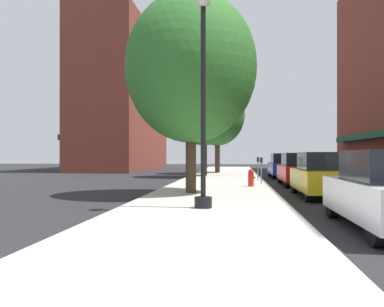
{
  "coord_description": "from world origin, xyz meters",
  "views": [
    {
      "loc": [
        0.86,
        -4.77,
        1.57
      ],
      "look_at": [
        -1.58,
        17.39,
        1.63
      ],
      "focal_mm": 37.99,
      "sensor_mm": 36.0,
      "label": 1
    }
  ],
  "objects_px": {
    "lamppost": "(203,95)",
    "tree_near": "(217,115)",
    "tree_far": "(204,109)",
    "parking_meter_near": "(258,166)",
    "car_red": "(299,170)",
    "parking_meter_far": "(261,167)",
    "car_yellow": "(323,175)",
    "fire_hydrant": "(251,178)",
    "car_blue": "(284,166)",
    "tree_mid": "(191,68)"
  },
  "relations": [
    {
      "from": "lamppost",
      "to": "tree_near",
      "type": "distance_m",
      "value": 22.12
    },
    {
      "from": "fire_hydrant",
      "to": "parking_meter_near",
      "type": "relative_size",
      "value": 0.6
    },
    {
      "from": "tree_far",
      "to": "car_blue",
      "type": "height_order",
      "value": "tree_far"
    },
    {
      "from": "car_red",
      "to": "fire_hydrant",
      "type": "bearing_deg",
      "value": -138.12
    },
    {
      "from": "tree_mid",
      "to": "tree_near",
      "type": "bearing_deg",
      "value": 89.43
    },
    {
      "from": "lamppost",
      "to": "parking_meter_far",
      "type": "height_order",
      "value": "lamppost"
    },
    {
      "from": "tree_mid",
      "to": "car_blue",
      "type": "relative_size",
      "value": 1.78
    },
    {
      "from": "fire_hydrant",
      "to": "car_blue",
      "type": "height_order",
      "value": "car_blue"
    },
    {
      "from": "car_blue",
      "to": "tree_near",
      "type": "bearing_deg",
      "value": 131.38
    },
    {
      "from": "parking_meter_near",
      "to": "car_yellow",
      "type": "distance_m",
      "value": 8.02
    },
    {
      "from": "parking_meter_far",
      "to": "car_yellow",
      "type": "height_order",
      "value": "car_yellow"
    },
    {
      "from": "lamppost",
      "to": "tree_near",
      "type": "xyz_separation_m",
      "value": [
        -0.66,
        22.05,
        1.63
      ]
    },
    {
      "from": "tree_near",
      "to": "fire_hydrant",
      "type": "bearing_deg",
      "value": -81.25
    },
    {
      "from": "parking_meter_near",
      "to": "parking_meter_far",
      "type": "distance_m",
      "value": 3.08
    },
    {
      "from": "tree_far",
      "to": "car_blue",
      "type": "distance_m",
      "value": 6.68
    },
    {
      "from": "fire_hydrant",
      "to": "tree_mid",
      "type": "relative_size",
      "value": 0.1
    },
    {
      "from": "tree_far",
      "to": "car_red",
      "type": "relative_size",
      "value": 1.68
    },
    {
      "from": "lamppost",
      "to": "parking_meter_far",
      "type": "xyz_separation_m",
      "value": [
        2.09,
        9.01,
        -2.25
      ]
    },
    {
      "from": "fire_hydrant",
      "to": "parking_meter_near",
      "type": "bearing_deg",
      "value": 83.01
    },
    {
      "from": "lamppost",
      "to": "parking_meter_near",
      "type": "relative_size",
      "value": 4.5
    },
    {
      "from": "parking_meter_far",
      "to": "car_yellow",
      "type": "distance_m",
      "value": 5.09
    },
    {
      "from": "tree_far",
      "to": "tree_near",
      "type": "bearing_deg",
      "value": 82.34
    },
    {
      "from": "fire_hydrant",
      "to": "car_blue",
      "type": "relative_size",
      "value": 0.18
    },
    {
      "from": "lamppost",
      "to": "tree_mid",
      "type": "relative_size",
      "value": 0.77
    },
    {
      "from": "tree_near",
      "to": "tree_mid",
      "type": "bearing_deg",
      "value": -90.57
    },
    {
      "from": "tree_mid",
      "to": "tree_far",
      "type": "xyz_separation_m",
      "value": [
        -0.5,
        12.63,
        -0.13
      ]
    },
    {
      "from": "car_yellow",
      "to": "car_blue",
      "type": "height_order",
      "value": "same"
    },
    {
      "from": "tree_near",
      "to": "parking_meter_far",
      "type": "bearing_deg",
      "value": -78.1
    },
    {
      "from": "fire_hydrant",
      "to": "car_red",
      "type": "distance_m",
      "value": 3.38
    },
    {
      "from": "lamppost",
      "to": "fire_hydrant",
      "type": "bearing_deg",
      "value": 78.58
    },
    {
      "from": "tree_mid",
      "to": "car_blue",
      "type": "distance_m",
      "value": 13.99
    },
    {
      "from": "lamppost",
      "to": "car_blue",
      "type": "xyz_separation_m",
      "value": [
        4.04,
        16.84,
        -2.39
      ]
    },
    {
      "from": "parking_meter_near",
      "to": "car_blue",
      "type": "height_order",
      "value": "car_blue"
    },
    {
      "from": "parking_meter_near",
      "to": "car_blue",
      "type": "relative_size",
      "value": 0.3
    },
    {
      "from": "parking_meter_far",
      "to": "car_red",
      "type": "relative_size",
      "value": 0.3
    },
    {
      "from": "car_red",
      "to": "car_blue",
      "type": "height_order",
      "value": "same"
    },
    {
      "from": "tree_near",
      "to": "car_red",
      "type": "distance_m",
      "value": 13.59
    },
    {
      "from": "car_blue",
      "to": "parking_meter_near",
      "type": "bearing_deg",
      "value": -112.99
    },
    {
      "from": "tree_far",
      "to": "lamppost",
      "type": "bearing_deg",
      "value": -85.51
    },
    {
      "from": "car_red",
      "to": "tree_far",
      "type": "bearing_deg",
      "value": 126.94
    },
    {
      "from": "tree_far",
      "to": "parking_meter_near",
      "type": "bearing_deg",
      "value": -55.09
    },
    {
      "from": "parking_meter_near",
      "to": "car_yellow",
      "type": "xyz_separation_m",
      "value": [
        1.95,
        -7.78,
        -0.14
      ]
    },
    {
      "from": "tree_near",
      "to": "car_red",
      "type": "relative_size",
      "value": 1.69
    },
    {
      "from": "fire_hydrant",
      "to": "parking_meter_near",
      "type": "distance_m",
      "value": 4.45
    },
    {
      "from": "tree_far",
      "to": "parking_meter_far",
      "type": "bearing_deg",
      "value": -66.79
    },
    {
      "from": "parking_meter_near",
      "to": "tree_near",
      "type": "height_order",
      "value": "tree_near"
    },
    {
      "from": "parking_meter_near",
      "to": "lamppost",
      "type": "bearing_deg",
      "value": -99.82
    },
    {
      "from": "lamppost",
      "to": "tree_mid",
      "type": "distance_m",
      "value": 4.76
    },
    {
      "from": "tree_near",
      "to": "car_yellow",
      "type": "bearing_deg",
      "value": -75.16
    },
    {
      "from": "lamppost",
      "to": "tree_far",
      "type": "distance_m",
      "value": 17.13
    }
  ]
}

